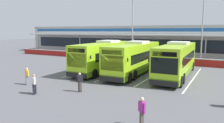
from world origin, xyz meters
TOP-DOWN VIEW (x-y plane):
  - ground_plane at (0.00, 0.00)m, footprint 200.00×200.00m
  - terminal_building at (-0.00, 26.91)m, footprint 70.00×13.00m
  - red_barrier_wall at (0.00, 14.50)m, footprint 60.00×0.40m
  - coach_bus_leftmost at (-4.23, 5.29)m, footprint 3.16×12.22m
  - coach_bus_left_centre at (-0.23, 5.33)m, footprint 3.16×12.22m
  - coach_bus_centre at (4.42, 6.08)m, footprint 3.16×12.22m
  - bay_stripe_far_west at (-6.30, 6.00)m, footprint 0.14×13.00m
  - bay_stripe_west at (-2.10, 6.00)m, footprint 0.14×13.00m
  - bay_stripe_mid_west at (2.10, 6.00)m, footprint 0.14×13.00m
  - bay_stripe_centre at (6.30, 6.00)m, footprint 0.14×13.00m
  - pedestrian_with_handbag at (-4.05, -6.16)m, footprint 0.60×0.54m
  - pedestrian_in_dark_coat at (5.51, -7.67)m, footprint 0.50×0.41m
  - pedestrian_child at (-1.26, -3.93)m, footprint 0.48×0.40m
  - pedestrian_near_bin at (-7.02, -4.34)m, footprint 0.54×0.38m
  - lamp_post_west at (-5.70, 17.47)m, footprint 3.24×0.28m
  - lamp_post_centre at (5.78, 17.09)m, footprint 3.24×0.28m

SIDE VIEW (x-z plane):
  - ground_plane at x=0.00m, z-range 0.00..0.00m
  - bay_stripe_far_west at x=-6.30m, z-range 0.00..0.01m
  - bay_stripe_west at x=-2.10m, z-range 0.00..0.01m
  - bay_stripe_mid_west at x=2.10m, z-range 0.00..0.01m
  - bay_stripe_centre at x=6.30m, z-range 0.00..0.01m
  - red_barrier_wall at x=0.00m, z-range 0.01..1.10m
  - pedestrian_with_handbag at x=-4.05m, z-range 0.05..1.67m
  - pedestrian_in_dark_coat at x=5.51m, z-range 0.06..1.68m
  - pedestrian_child at x=-1.26m, z-range 0.06..1.68m
  - pedestrian_near_bin at x=-7.02m, z-range 0.06..1.68m
  - coach_bus_leftmost at x=-4.23m, z-range -0.10..3.68m
  - coach_bus_left_centre at x=-0.23m, z-range -0.10..3.68m
  - coach_bus_centre at x=4.42m, z-range -0.10..3.68m
  - terminal_building at x=0.00m, z-range 0.01..6.01m
  - lamp_post_west at x=-5.70m, z-range 0.79..11.79m
  - lamp_post_centre at x=5.78m, z-range 0.79..11.79m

